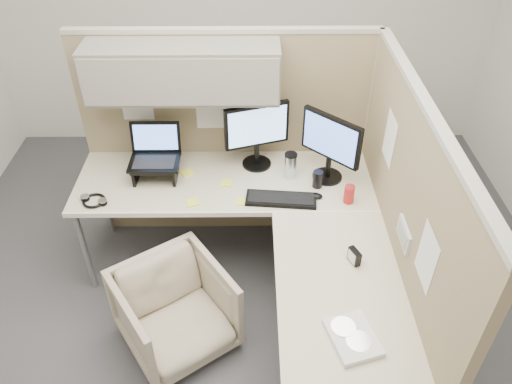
{
  "coord_description": "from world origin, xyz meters",
  "views": [
    {
      "loc": [
        0.08,
        -2.14,
        2.75
      ],
      "look_at": [
        0.1,
        0.25,
        0.85
      ],
      "focal_mm": 35.0,
      "sensor_mm": 36.0,
      "label": 1
    }
  ],
  "objects_px": {
    "monitor_left": "(257,131)",
    "keyboard": "(281,199)",
    "office_chair": "(175,308)",
    "desk": "(260,225)"
  },
  "relations": [
    {
      "from": "monitor_left",
      "to": "keyboard",
      "type": "distance_m",
      "value": 0.5
    },
    {
      "from": "office_chair",
      "to": "monitor_left",
      "type": "distance_m",
      "value": 1.25
    },
    {
      "from": "office_chair",
      "to": "keyboard",
      "type": "distance_m",
      "value": 0.94
    },
    {
      "from": "keyboard",
      "to": "office_chair",
      "type": "bearing_deg",
      "value": -136.12
    },
    {
      "from": "office_chair",
      "to": "keyboard",
      "type": "bearing_deg",
      "value": 4.07
    },
    {
      "from": "desk",
      "to": "monitor_left",
      "type": "distance_m",
      "value": 0.66
    },
    {
      "from": "keyboard",
      "to": "desk",
      "type": "bearing_deg",
      "value": -120.65
    },
    {
      "from": "office_chair",
      "to": "monitor_left",
      "type": "xyz_separation_m",
      "value": [
        0.5,
        0.92,
        0.69
      ]
    },
    {
      "from": "monitor_left",
      "to": "keyboard",
      "type": "height_order",
      "value": "monitor_left"
    },
    {
      "from": "monitor_left",
      "to": "keyboard",
      "type": "xyz_separation_m",
      "value": [
        0.15,
        -0.4,
        -0.26
      ]
    }
  ]
}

